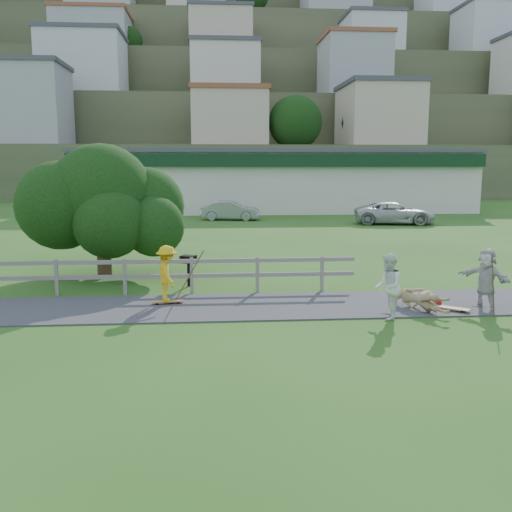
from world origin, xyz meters
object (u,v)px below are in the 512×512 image
object	(u,v)px
skater_fallen	(420,300)
tree	(103,224)
spectator_d	(486,279)
skater_rider	(167,277)
spectator_a	(388,287)
car_white	(394,213)
car_silver	(230,210)
bbq	(189,271)

from	to	relation	value
skater_fallen	tree	xyz separation A→B (m)	(-9.28, 5.64, 1.51)
skater_fallen	spectator_d	size ratio (longest dim) A/B	1.07
skater_rider	skater_fallen	xyz separation A→B (m)	(6.77, -1.25, -0.47)
spectator_a	spectator_d	size ratio (longest dim) A/B	1.01
skater_fallen	tree	bearing A→B (deg)	121.09
car_white	tree	xyz separation A→B (m)	(-15.78, -16.44, 1.11)
car_silver	spectator_d	bearing A→B (deg)	-158.58
spectator_d	bbq	bearing A→B (deg)	-144.28
skater_fallen	bbq	world-z (taller)	bbq
spectator_a	tree	size ratio (longest dim) A/B	0.29
spectator_d	bbq	xyz separation A→B (m)	(-8.12, 3.56, -0.33)
car_silver	bbq	size ratio (longest dim) A/B	4.07
tree	car_white	bearing A→B (deg)	46.17
skater_rider	bbq	bearing A→B (deg)	-27.49
bbq	skater_fallen	bearing A→B (deg)	-7.85
tree	bbq	xyz separation A→B (m)	(3.00, -1.97, -1.33)
car_silver	bbq	xyz separation A→B (m)	(-2.13, -22.02, -0.17)
spectator_a	spectator_d	xyz separation A→B (m)	(2.96, 0.78, -0.01)
skater_fallen	bbq	size ratio (longest dim) A/B	1.76
car_silver	car_white	bearing A→B (deg)	-100.49
bbq	car_silver	bearing A→B (deg)	106.98
skater_rider	car_white	xyz separation A→B (m)	(13.28, 20.84, -0.07)
skater_fallen	tree	size ratio (longest dim) A/B	0.31
car_white	bbq	distance (m)	22.41
car_white	spectator_a	bearing A→B (deg)	171.13
skater_rider	car_white	bearing A→B (deg)	-48.37
tree	bbq	world-z (taller)	tree
skater_fallen	car_silver	xyz separation A→B (m)	(-4.14, 25.70, 0.35)
skater_rider	skater_fallen	distance (m)	6.90
skater_rider	spectator_d	distance (m)	8.70
spectator_d	car_white	xyz separation A→B (m)	(4.66, 21.98, -0.11)
skater_rider	spectator_a	world-z (taller)	spectator_a
spectator_d	bbq	size ratio (longest dim) A/B	1.65
spectator_d	spectator_a	bearing A→B (deg)	-105.80
spectator_d	skater_rider	bearing A→B (deg)	-128.09
bbq	car_white	bearing A→B (deg)	77.75
skater_rider	car_silver	xyz separation A→B (m)	(2.63, 24.45, -0.11)
car_white	tree	world-z (taller)	tree
car_silver	car_white	size ratio (longest dim) A/B	0.79
skater_rider	spectator_a	bearing A→B (deg)	-124.54
spectator_a	skater_rider	bearing A→B (deg)	-94.53
car_silver	skater_rider	bearing A→B (deg)	-177.90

